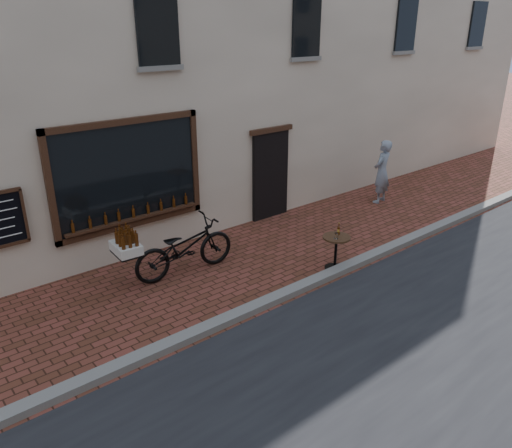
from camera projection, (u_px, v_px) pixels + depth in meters
ground at (314, 291)px, 9.37m from camera, size 90.00×90.00×0.00m
kerb at (307, 284)px, 9.49m from camera, size 90.00×0.25×0.12m
shop_building at (131, 8)px, 12.12m from camera, size 28.00×6.20×10.00m
cargo_bicycle at (182, 247)px, 9.82m from camera, size 2.49×0.88×1.20m
bistro_table at (336, 246)px, 10.04m from camera, size 0.56×0.56×0.96m
pedestrian at (382, 172)px, 13.67m from camera, size 0.71×0.55×1.74m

